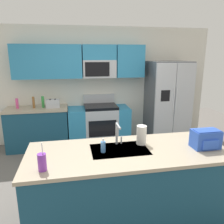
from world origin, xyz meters
The scene contains 15 objects.
ground_plane centered at (0.00, 0.00, 0.00)m, with size 9.00×9.00×0.00m, color #66605B.
kitchen_wall_unit centered at (-0.14, 2.08, 1.47)m, with size 5.20×0.43×2.60m.
back_counter centered at (-1.42, 1.80, 0.45)m, with size 1.29×0.63×0.90m.
range_oven centered at (-0.09, 1.80, 0.44)m, with size 1.36×0.61×1.10m.
refrigerator centered at (1.51, 1.73, 0.93)m, with size 0.90×0.76×1.85m.
island_counter centered at (-0.05, -0.64, 0.45)m, with size 2.38×0.94×0.90m.
toaster centered at (-1.07, 1.75, 0.99)m, with size 0.28×0.16×0.18m.
pepper_mill centered at (-1.47, 1.80, 1.02)m, with size 0.05×0.05×0.24m, color brown.
bottle_pink centered at (-1.80, 1.83, 1.01)m, with size 0.06×0.06×0.21m, color #EA4C93.
bottle_green centered at (-1.28, 1.81, 1.02)m, with size 0.06×0.06×0.24m, color green.
sink_faucet centered at (-0.14, -0.44, 1.07)m, with size 0.09×0.21×0.28m.
drink_cup_purple centered at (-0.99, -0.93, 0.99)m, with size 0.08×0.08×0.29m.
soap_dispenser centered at (-0.35, -0.63, 0.97)m, with size 0.06×0.06×0.17m.
paper_towel_roll centered at (0.16, -0.47, 1.02)m, with size 0.12×0.12×0.24m, color white.
backpack centered at (0.89, -0.73, 1.02)m, with size 0.32×0.22×0.23m.
Camera 1 is at (-0.69, -2.97, 2.00)m, focal length 35.49 mm.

